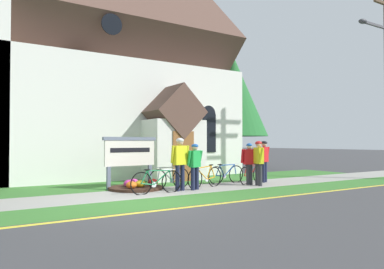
# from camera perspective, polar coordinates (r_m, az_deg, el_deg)

# --- Properties ---
(ground) EXTENTS (140.00, 140.00, 0.00)m
(ground) POSITION_cam_1_polar(r_m,az_deg,el_deg) (13.57, -14.40, -8.13)
(ground) COLOR #3D3D3F
(sidewalk_slab) EXTENTS (32.00, 2.06, 0.01)m
(sidewalk_slab) POSITION_cam_1_polar(r_m,az_deg,el_deg) (11.89, -6.48, -9.13)
(sidewalk_slab) COLOR #99968E
(sidewalk_slab) RESTS_ON ground
(grass_verge) EXTENTS (32.00, 1.70, 0.01)m
(grass_verge) POSITION_cam_1_polar(r_m,az_deg,el_deg) (10.25, -1.85, -10.42)
(grass_verge) COLOR #38722D
(grass_verge) RESTS_ON ground
(church_lawn) EXTENTS (24.00, 2.86, 0.01)m
(church_lawn) POSITION_cam_1_polar(r_m,az_deg,el_deg) (14.13, -10.84, -7.86)
(church_lawn) COLOR #38722D
(church_lawn) RESTS_ON ground
(curb_paint_stripe) EXTENTS (28.00, 0.16, 0.01)m
(curb_paint_stripe) POSITION_cam_1_polar(r_m,az_deg,el_deg) (9.41, 1.29, -11.25)
(curb_paint_stripe) COLOR yellow
(curb_paint_stripe) RESTS_ON ground
(church_building) EXTENTS (14.75, 10.50, 14.16)m
(church_building) POSITION_cam_1_polar(r_m,az_deg,el_deg) (19.34, -18.36, 8.86)
(church_building) COLOR silver
(church_building) RESTS_ON ground
(church_sign) EXTENTS (2.07, 0.28, 1.83)m
(church_sign) POSITION_cam_1_polar(r_m,az_deg,el_deg) (13.10, -9.80, -3.01)
(church_sign) COLOR slate
(church_sign) RESTS_ON ground
(flower_bed) EXTENTS (1.87, 1.87, 0.34)m
(flower_bed) POSITION_cam_1_polar(r_m,az_deg,el_deg) (12.69, -8.83, -8.17)
(flower_bed) COLOR #382319
(flower_bed) RESTS_ON ground
(bicycle_red) EXTENTS (1.71, 0.08, 0.80)m
(bicycle_red) POSITION_cam_1_polar(r_m,az_deg,el_deg) (14.41, 5.44, -6.27)
(bicycle_red) COLOR black
(bicycle_red) RESTS_ON ground
(bicycle_white) EXTENTS (1.75, 0.48, 0.85)m
(bicycle_white) POSITION_cam_1_polar(r_m,az_deg,el_deg) (12.99, 2.10, -6.78)
(bicycle_white) COLOR black
(bicycle_white) RESTS_ON ground
(bicycle_black) EXTENTS (1.68, 0.65, 0.78)m
(bicycle_black) POSITION_cam_1_polar(r_m,az_deg,el_deg) (14.62, 9.36, -6.22)
(bicycle_black) COLOR black
(bicycle_black) RESTS_ON ground
(bicycle_silver) EXTENTS (1.74, 0.27, 0.84)m
(bicycle_silver) POSITION_cam_1_polar(r_m,az_deg,el_deg) (12.63, -3.53, -6.94)
(bicycle_silver) COLOR black
(bicycle_silver) RESTS_ON ground
(bicycle_yellow) EXTENTS (1.81, 0.08, 0.82)m
(bicycle_yellow) POSITION_cam_1_polar(r_m,az_deg,el_deg) (11.55, -5.63, -7.48)
(bicycle_yellow) COLOR black
(bicycle_yellow) RESTS_ON ground
(cyclist_in_green_jersey) EXTENTS (0.64, 0.39, 1.69)m
(cyclist_in_green_jersey) POSITION_cam_1_polar(r_m,az_deg,el_deg) (14.93, 11.38, -3.69)
(cyclist_in_green_jersey) COLOR #191E38
(cyclist_in_green_jersey) RESTS_ON ground
(cyclist_in_red_jersey) EXTENTS (0.60, 0.40, 1.60)m
(cyclist_in_red_jersey) POSITION_cam_1_polar(r_m,az_deg,el_deg) (13.92, 9.09, -4.15)
(cyclist_in_red_jersey) COLOR #2D2D33
(cyclist_in_red_jersey) RESTS_ON ground
(cyclist_in_yellow_jersey) EXTENTS (0.69, 0.33, 1.78)m
(cyclist_in_yellow_jersey) POSITION_cam_1_polar(r_m,az_deg,el_deg) (12.08, -1.92, -3.97)
(cyclist_in_yellow_jersey) COLOR #191E38
(cyclist_in_yellow_jersey) RESTS_ON ground
(cyclist_in_orange_jersey) EXTENTS (0.32, 0.71, 1.68)m
(cyclist_in_orange_jersey) POSITION_cam_1_polar(r_m,az_deg,el_deg) (13.73, 10.54, -3.93)
(cyclist_in_orange_jersey) COLOR #2D2D33
(cyclist_in_orange_jersey) RESTS_ON ground
(cyclist_in_blue_jersey) EXTENTS (0.62, 0.36, 1.58)m
(cyclist_in_blue_jersey) POSITION_cam_1_polar(r_m,az_deg,el_deg) (12.33, 0.45, -4.60)
(cyclist_in_blue_jersey) COLOR #191E38
(cyclist_in_blue_jersey) RESTS_ON ground
(roadside_conifer) EXTENTS (4.19, 4.19, 6.99)m
(roadside_conifer) POSITION_cam_1_polar(r_m,az_deg,el_deg) (22.39, 6.58, 6.09)
(roadside_conifer) COLOR #4C3823
(roadside_conifer) RESTS_ON ground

